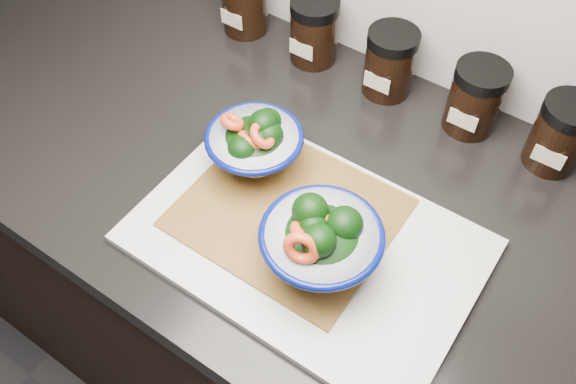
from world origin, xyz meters
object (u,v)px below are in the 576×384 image
Objects in this scene: bowl_left at (255,145)px; spice_jar_a at (245,2)px; spice_jar_b at (314,31)px; cutting_board at (306,241)px; spice_jar_c at (390,62)px; bowl_right at (321,242)px; spice_jar_d at (475,98)px; spice_jar_e at (561,134)px.

spice_jar_a is (-0.22, 0.27, -0.00)m from bowl_left.
cutting_board is at bearing -58.44° from spice_jar_b.
spice_jar_c is (0.07, 0.27, -0.00)m from bowl_left.
bowl_left is at bearing 151.78° from bowl_right.
bowl_right is 1.37× the size of spice_jar_d.
bowl_left is at bearing 153.75° from cutting_board.
bowl_right reaches higher than spice_jar_c.
spice_jar_d and spice_jar_e have the same top height.
bowl_right is 1.37× the size of spice_jar_a.
bowl_right is 0.36m from spice_jar_d.
spice_jar_e reaches higher than cutting_board.
bowl_right is 0.43m from spice_jar_b.
spice_jar_b is at bearing 123.95° from bowl_right.
spice_jar_d is at bearing 51.02° from bowl_left.
cutting_board is 0.48m from spice_jar_a.
spice_jar_c is 0.28m from spice_jar_e.
spice_jar_c is at bearing 0.00° from spice_jar_b.
cutting_board is 0.34m from spice_jar_c.
spice_jar_e is (0.13, 0.00, 0.00)m from spice_jar_d.
bowl_left is 0.28m from spice_jar_b.
spice_jar_e is at bearing 0.00° from spice_jar_d.
bowl_right is at bearing -98.10° from spice_jar_d.
spice_jar_a reaches higher than cutting_board.
spice_jar_e is at bearing 62.86° from bowl_right.
spice_jar_a is at bearing 136.53° from cutting_board.
spice_jar_a is 0.15m from spice_jar_b.
cutting_board is 2.90× the size of bowl_right.
spice_jar_b reaches higher than cutting_board.
spice_jar_b is at bearing 105.51° from bowl_left.
bowl_right is 1.37× the size of spice_jar_c.
spice_jar_d is (0.05, 0.35, -0.01)m from bowl_right.
bowl_right reaches higher than bowl_left.
cutting_board is 0.39m from spice_jar_b.
bowl_right is 1.37× the size of spice_jar_e.
spice_jar_c is (0.14, 0.00, 0.00)m from spice_jar_b.
spice_jar_c is at bearing 0.00° from spice_jar_a.
spice_jar_e is (0.42, 0.00, 0.00)m from spice_jar_b.
bowl_left is 1.23× the size of spice_jar_e.
bowl_left reaches higher than spice_jar_b.
bowl_left is (-0.13, 0.06, 0.05)m from cutting_board.
bowl_right is (0.04, -0.03, 0.06)m from cutting_board.
spice_jar_b is 1.00× the size of spice_jar_d.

